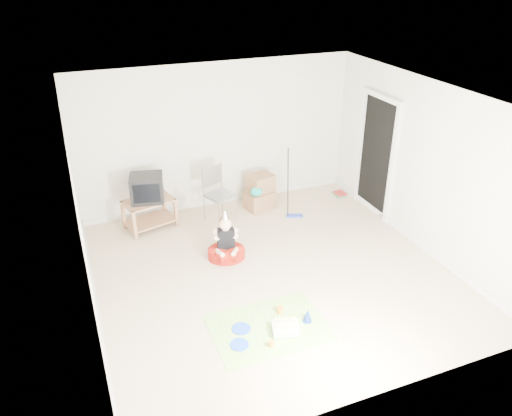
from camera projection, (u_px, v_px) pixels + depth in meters
name	position (u px, v px, depth m)	size (l,w,h in m)	color
ground	(272.00, 273.00, 7.35)	(5.00, 5.00, 0.00)	#CBB292
doorway_recess	(377.00, 157.00, 8.68)	(0.02, 0.90, 2.05)	black
tv_stand	(150.00, 212.00, 8.43)	(0.92, 0.70, 0.51)	#9C6846
crt_tv	(147.00, 188.00, 8.23)	(0.53, 0.44, 0.46)	black
folding_chair	(220.00, 195.00, 8.58)	(0.57, 0.56, 0.99)	gray
cardboard_boxes	(260.00, 193.00, 9.07)	(0.58, 0.50, 0.64)	#926646
floor_mop	(295.00, 203.00, 8.78)	(0.31, 0.38, 1.18)	#2543BC
book_pile	(340.00, 194.00, 9.67)	(0.21, 0.26, 0.06)	#297B53
seated_woman	(226.00, 248.00, 7.63)	(0.67, 0.67, 0.82)	#9A180E
party_mat	(269.00, 327.00, 6.28)	(1.45, 1.05, 0.01)	#DA2E6B
birthday_cake	(286.00, 329.00, 6.18)	(0.39, 0.35, 0.15)	silver
blue_plate_near	(241.00, 329.00, 6.24)	(0.24, 0.24, 0.01)	blue
blue_plate_far	(239.00, 345.00, 5.98)	(0.23, 0.23, 0.01)	blue
orange_cup_near	(280.00, 310.00, 6.50)	(0.08, 0.08, 0.09)	orange
orange_cup_far	(271.00, 344.00, 5.95)	(0.07, 0.07, 0.08)	orange
blue_party_hat	(308.00, 315.00, 6.34)	(0.13, 0.13, 0.18)	#1730A3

